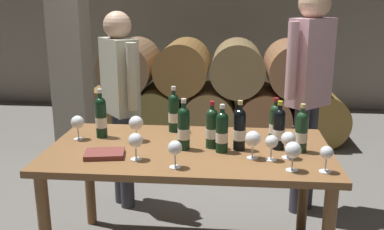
# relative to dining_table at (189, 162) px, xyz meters

# --- Properties ---
(cellar_back_wall) EXTENTS (10.00, 0.24, 2.80)m
(cellar_back_wall) POSITION_rel_dining_table_xyz_m (0.00, 4.20, 0.73)
(cellar_back_wall) COLOR gray
(cellar_back_wall) RESTS_ON ground_plane
(barrel_stack) EXTENTS (3.12, 0.90, 1.15)m
(barrel_stack) POSITION_rel_dining_table_xyz_m (0.00, 2.60, -0.13)
(barrel_stack) COLOR olive
(barrel_stack) RESTS_ON ground_plane
(stone_pillar) EXTENTS (0.32, 0.32, 2.60)m
(stone_pillar) POSITION_rel_dining_table_xyz_m (-1.30, 1.60, 0.63)
(stone_pillar) COLOR gray
(stone_pillar) RESTS_ON ground_plane
(dining_table) EXTENTS (1.70, 0.90, 0.76)m
(dining_table) POSITION_rel_dining_table_xyz_m (0.00, 0.00, 0.00)
(dining_table) COLOR brown
(dining_table) RESTS_ON ground_plane
(wine_bottle_0) EXTENTS (0.07, 0.07, 0.29)m
(wine_bottle_0) POSITION_rel_dining_table_xyz_m (0.52, 0.15, 0.22)
(wine_bottle_0) COLOR #19381E
(wine_bottle_0) RESTS_ON dining_table
(wine_bottle_1) EXTENTS (0.07, 0.07, 0.29)m
(wine_bottle_1) POSITION_rel_dining_table_xyz_m (0.66, -0.01, 0.22)
(wine_bottle_1) COLOR #19381E
(wine_bottle_1) RESTS_ON dining_table
(wine_bottle_2) EXTENTS (0.07, 0.07, 0.30)m
(wine_bottle_2) POSITION_rel_dining_table_xyz_m (0.30, -0.01, 0.22)
(wine_bottle_2) COLOR black
(wine_bottle_2) RESTS_ON dining_table
(wine_bottle_3) EXTENTS (0.07, 0.07, 0.31)m
(wine_bottle_3) POSITION_rel_dining_table_xyz_m (-0.13, 0.32, 0.22)
(wine_bottle_3) COLOR black
(wine_bottle_3) RESTS_ON dining_table
(wine_bottle_4) EXTENTS (0.07, 0.07, 0.29)m
(wine_bottle_4) POSITION_rel_dining_table_xyz_m (0.14, 0.02, 0.22)
(wine_bottle_4) COLOR #19381E
(wine_bottle_4) RESTS_ON dining_table
(wine_bottle_5) EXTENTS (0.07, 0.07, 0.30)m
(wine_bottle_5) POSITION_rel_dining_table_xyz_m (0.53, 0.03, 0.22)
(wine_bottle_5) COLOR black
(wine_bottle_5) RESTS_ON dining_table
(wine_bottle_6) EXTENTS (0.07, 0.07, 0.31)m
(wine_bottle_6) POSITION_rel_dining_table_xyz_m (-0.03, -0.03, 0.22)
(wine_bottle_6) COLOR black
(wine_bottle_6) RESTS_ON dining_table
(wine_bottle_7) EXTENTS (0.07, 0.07, 0.32)m
(wine_bottle_7) POSITION_rel_dining_table_xyz_m (-0.58, 0.15, 0.23)
(wine_bottle_7) COLOR black
(wine_bottle_7) RESTS_ON dining_table
(wine_bottle_8) EXTENTS (0.07, 0.07, 0.29)m
(wine_bottle_8) POSITION_rel_dining_table_xyz_m (0.20, -0.06, 0.22)
(wine_bottle_8) COLOR black
(wine_bottle_8) RESTS_ON dining_table
(wine_glass_0) EXTENTS (0.08, 0.08, 0.16)m
(wine_glass_0) POSITION_rel_dining_table_xyz_m (-0.28, -0.23, 0.20)
(wine_glass_0) COLOR white
(wine_glass_0) RESTS_ON dining_table
(wine_glass_1) EXTENTS (0.07, 0.07, 0.15)m
(wine_glass_1) POSITION_rel_dining_table_xyz_m (0.48, -0.17, 0.20)
(wine_glass_1) COLOR white
(wine_glass_1) RESTS_ON dining_table
(wine_glass_2) EXTENTS (0.08, 0.08, 0.16)m
(wine_glass_2) POSITION_rel_dining_table_xyz_m (-0.72, 0.09, 0.20)
(wine_glass_2) COLOR white
(wine_glass_2) RESTS_ON dining_table
(wine_glass_3) EXTENTS (0.08, 0.08, 0.15)m
(wine_glass_3) POSITION_rel_dining_table_xyz_m (-0.04, -0.32, 0.20)
(wine_glass_3) COLOR white
(wine_glass_3) RESTS_ON dining_table
(wine_glass_4) EXTENTS (0.07, 0.07, 0.14)m
(wine_glass_4) POSITION_rel_dining_table_xyz_m (0.74, -0.32, 0.19)
(wine_glass_4) COLOR white
(wine_glass_4) RESTS_ON dining_table
(wine_glass_5) EXTENTS (0.08, 0.08, 0.16)m
(wine_glass_5) POSITION_rel_dining_table_xyz_m (0.57, -0.13, 0.20)
(wine_glass_5) COLOR white
(wine_glass_5) RESTS_ON dining_table
(wine_glass_6) EXTENTS (0.09, 0.09, 0.16)m
(wine_glass_6) POSITION_rel_dining_table_xyz_m (0.57, -0.31, 0.20)
(wine_glass_6) COLOR white
(wine_glass_6) RESTS_ON dining_table
(wine_glass_7) EXTENTS (0.09, 0.09, 0.16)m
(wine_glass_7) POSITION_rel_dining_table_xyz_m (-0.34, 0.10, 0.21)
(wine_glass_7) COLOR white
(wine_glass_7) RESTS_ON dining_table
(wine_glass_8) EXTENTS (0.09, 0.09, 0.16)m
(wine_glass_8) POSITION_rel_dining_table_xyz_m (0.37, -0.15, 0.20)
(wine_glass_8) COLOR white
(wine_glass_8) RESTS_ON dining_table
(tasting_notebook) EXTENTS (0.24, 0.20, 0.03)m
(tasting_notebook) POSITION_rel_dining_table_xyz_m (-0.47, -0.19, 0.11)
(tasting_notebook) COLOR brown
(tasting_notebook) RESTS_ON dining_table
(sommelier_presenting) EXTENTS (0.39, 0.36, 1.72)m
(sommelier_presenting) POSITION_rel_dining_table_xyz_m (0.82, 0.75, 0.37)
(sommelier_presenting) COLOR #383842
(sommelier_presenting) RESTS_ON ground_plane
(taster_seated_left) EXTENTS (0.34, 0.40, 1.54)m
(taster_seated_left) POSITION_rel_dining_table_xyz_m (-0.60, 0.72, 0.25)
(taster_seated_left) COLOR #383842
(taster_seated_left) RESTS_ON ground_plane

